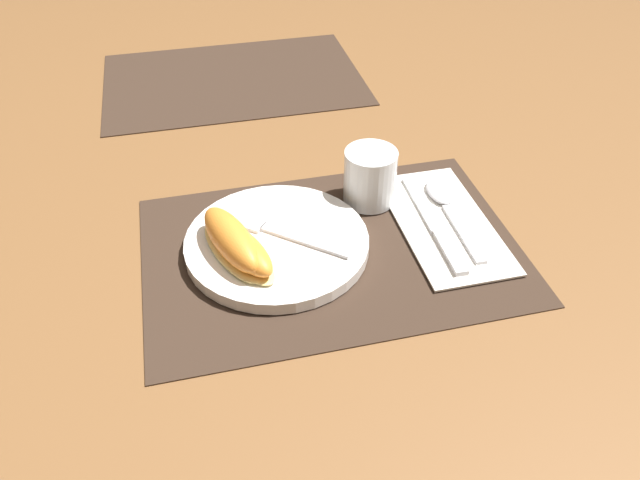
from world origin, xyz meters
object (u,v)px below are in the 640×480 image
Objects in this scene: plate at (277,243)px; juice_glass at (370,180)px; knife at (434,224)px; spoon at (445,202)px; citrus_wedge_1 at (243,250)px; citrus_wedge_0 at (232,240)px; fork at (269,229)px.

juice_glass is (0.14, 0.07, 0.03)m from plate.
plate reaches higher than knife.
spoon is 1.43× the size of citrus_wedge_1.
knife is at bearing -51.29° from juice_glass.
knife is 1.64× the size of citrus_wedge_1.
juice_glass is 0.54× the size of citrus_wedge_0.
citrus_wedge_0 is at bearing -171.21° from spoon.
citrus_wedge_0 is at bearing -156.61° from juice_glass.
spoon is 1.27× the size of citrus_wedge_0.
plate is at bearing 32.90° from citrus_wedge_1.
juice_glass reaches higher than spoon.
citrus_wedge_1 is at bearing -129.22° from fork.
spoon is at bearing 12.27° from citrus_wedge_1.
fork is at bearing 111.56° from plate.
fork is 1.30× the size of citrus_wedge_1.
citrus_wedge_0 reaches higher than plate.
spoon is (0.10, -0.04, -0.03)m from juice_glass.
juice_glass is 0.21m from citrus_wedge_1.
fork is 1.16× the size of citrus_wedge_0.
plate is 1.29× the size of spoon.
plate is 3.02× the size of juice_glass.
citrus_wedge_1 is (-0.25, -0.02, 0.03)m from knife.
juice_glass reaches higher than citrus_wedge_1.
fork is (-0.01, 0.02, 0.01)m from plate.
knife is 0.05m from spoon.
knife is (0.06, -0.08, -0.03)m from juice_glass.
fork reaches higher than plate.
knife is at bearing 4.86° from citrus_wedge_1.
citrus_wedge_1 is at bearing -147.10° from plate.
citrus_wedge_0 is (-0.30, -0.05, 0.03)m from spoon.
citrus_wedge_1 is at bearing -57.50° from citrus_wedge_0.
juice_glass is at bearing 20.10° from fork.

